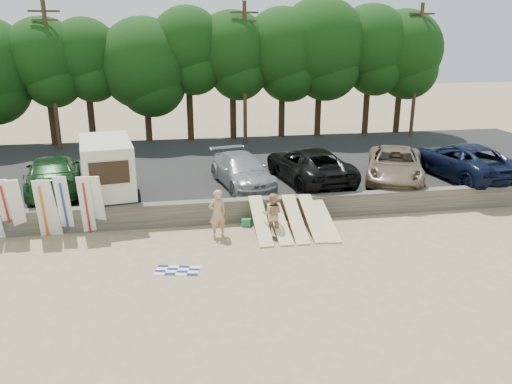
# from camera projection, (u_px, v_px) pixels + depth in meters

# --- Properties ---
(ground) EXTENTS (120.00, 120.00, 0.00)m
(ground) POSITION_uv_depth(u_px,v_px,m) (255.00, 249.00, 18.76)
(ground) COLOR tan
(ground) RESTS_ON ground
(seawall) EXTENTS (44.00, 0.50, 1.00)m
(seawall) POSITION_uv_depth(u_px,v_px,m) (244.00, 210.00, 21.42)
(seawall) COLOR #6B6356
(seawall) RESTS_ON ground
(parking_lot) EXTENTS (44.00, 14.50, 0.70)m
(parking_lot) POSITION_uv_depth(u_px,v_px,m) (225.00, 169.00, 28.51)
(parking_lot) COLOR #282828
(parking_lot) RESTS_ON ground
(treeline) EXTENTS (33.77, 6.73, 9.49)m
(treeline) POSITION_uv_depth(u_px,v_px,m) (215.00, 53.00, 33.29)
(treeline) COLOR #382616
(treeline) RESTS_ON parking_lot
(utility_poles) EXTENTS (25.80, 0.26, 9.00)m
(utility_poles) POSITION_uv_depth(u_px,v_px,m) (245.00, 71.00, 32.46)
(utility_poles) COLOR #473321
(utility_poles) RESTS_ON parking_lot
(box_trailer) EXTENTS (2.89, 4.42, 2.64)m
(box_trailer) POSITION_uv_depth(u_px,v_px,m) (107.00, 166.00, 21.90)
(box_trailer) COLOR beige
(box_trailer) RESTS_ON parking_lot
(car_1) EXTENTS (3.31, 6.12, 1.68)m
(car_1) POSITION_uv_depth(u_px,v_px,m) (54.00, 174.00, 23.01)
(car_1) COLOR #143818
(car_1) RESTS_ON parking_lot
(car_2) EXTENTS (3.03, 5.46, 1.50)m
(car_2) POSITION_uv_depth(u_px,v_px,m) (242.00, 171.00, 23.96)
(car_2) COLOR gray
(car_2) RESTS_ON parking_lot
(car_3) EXTENTS (3.68, 6.46, 1.70)m
(car_3) POSITION_uv_depth(u_px,v_px,m) (309.00, 164.00, 24.67)
(car_3) COLOR black
(car_3) RESTS_ON parking_lot
(car_4) EXTENTS (4.78, 6.34, 1.60)m
(car_4) POSITION_uv_depth(u_px,v_px,m) (395.00, 165.00, 24.81)
(car_4) COLOR #7E6650
(car_4) RESTS_ON parking_lot
(car_5) EXTENTS (3.53, 6.59, 1.76)m
(car_5) POSITION_uv_depth(u_px,v_px,m) (462.00, 160.00, 25.38)
(car_5) COLOR black
(car_5) RESTS_ON parking_lot
(surfboard_upright_2) EXTENTS (0.55, 0.80, 2.52)m
(surfboard_upright_2) POSITION_uv_depth(u_px,v_px,m) (6.00, 208.00, 19.36)
(surfboard_upright_2) COLOR white
(surfboard_upright_2) RESTS_ON ground
(surfboard_upright_3) EXTENTS (0.58, 0.84, 2.51)m
(surfboard_upright_3) POSITION_uv_depth(u_px,v_px,m) (17.00, 208.00, 19.36)
(surfboard_upright_3) COLOR white
(surfboard_upright_3) RESTS_ON ground
(surfboard_upright_4) EXTENTS (0.61, 0.89, 2.50)m
(surfboard_upright_4) POSITION_uv_depth(u_px,v_px,m) (43.00, 209.00, 19.36)
(surfboard_upright_4) COLOR white
(surfboard_upright_4) RESTS_ON ground
(surfboard_upright_5) EXTENTS (0.60, 0.84, 2.51)m
(surfboard_upright_5) POSITION_uv_depth(u_px,v_px,m) (50.00, 208.00, 19.38)
(surfboard_upright_5) COLOR white
(surfboard_upright_5) RESTS_ON ground
(surfboard_upright_6) EXTENTS (0.51, 0.66, 2.54)m
(surfboard_upright_6) POSITION_uv_depth(u_px,v_px,m) (64.00, 206.00, 19.62)
(surfboard_upright_6) COLOR white
(surfboard_upright_6) RESTS_ON ground
(surfboard_upright_7) EXTENTS (0.52, 0.72, 2.53)m
(surfboard_upright_7) POSITION_uv_depth(u_px,v_px,m) (87.00, 205.00, 19.68)
(surfboard_upright_7) COLOR white
(surfboard_upright_7) RESTS_ON ground
(surfboard_upright_8) EXTENTS (0.56, 0.83, 2.51)m
(surfboard_upright_8) POSITION_uv_depth(u_px,v_px,m) (97.00, 204.00, 19.84)
(surfboard_upright_8) COLOR white
(surfboard_upright_8) RESTS_ON ground
(surfboard_low_0) EXTENTS (0.56, 2.81, 1.19)m
(surfboard_low_0) POSITION_uv_depth(u_px,v_px,m) (260.00, 220.00, 19.98)
(surfboard_low_0) COLOR beige
(surfboard_low_0) RESTS_ON ground
(surfboard_low_1) EXTENTS (0.56, 2.90, 0.90)m
(surfboard_low_1) POSITION_uv_depth(u_px,v_px,m) (279.00, 222.00, 20.20)
(surfboard_low_1) COLOR beige
(surfboard_low_1) RESTS_ON ground
(surfboard_low_2) EXTENTS (0.56, 2.82, 1.16)m
(surfboard_low_2) POSITION_uv_depth(u_px,v_px,m) (295.00, 219.00, 20.21)
(surfboard_low_2) COLOR beige
(surfboard_low_2) RESTS_ON ground
(surfboard_low_3) EXTENTS (0.56, 2.84, 1.10)m
(surfboard_low_3) POSITION_uv_depth(u_px,v_px,m) (313.00, 218.00, 20.37)
(surfboard_low_3) COLOR beige
(surfboard_low_3) RESTS_ON ground
(surfboard_low_4) EXTENTS (0.56, 2.90, 0.91)m
(surfboard_low_4) POSITION_uv_depth(u_px,v_px,m) (325.00, 220.00, 20.44)
(surfboard_low_4) COLOR beige
(surfboard_low_4) RESTS_ON ground
(beachgoer_a) EXTENTS (0.82, 0.65, 1.96)m
(beachgoer_a) POSITION_uv_depth(u_px,v_px,m) (217.00, 213.00, 19.62)
(beachgoer_a) COLOR tan
(beachgoer_a) RESTS_ON ground
(beachgoer_b) EXTENTS (1.00, 0.88, 1.75)m
(beachgoer_b) POSITION_uv_depth(u_px,v_px,m) (272.00, 214.00, 19.84)
(beachgoer_b) COLOR tan
(beachgoer_b) RESTS_ON ground
(cooler) EXTENTS (0.46, 0.41, 0.32)m
(cooler) POSITION_uv_depth(u_px,v_px,m) (246.00, 222.00, 20.97)
(cooler) COLOR #23824B
(cooler) RESTS_ON ground
(gear_bag) EXTENTS (0.36, 0.32, 0.22)m
(gear_bag) POSITION_uv_depth(u_px,v_px,m) (285.00, 225.00, 20.85)
(gear_bag) COLOR orange
(gear_bag) RESTS_ON ground
(beach_towel) EXTENTS (1.80, 1.80, 0.00)m
(beach_towel) POSITION_uv_depth(u_px,v_px,m) (177.00, 270.00, 17.05)
(beach_towel) COLOR white
(beach_towel) RESTS_ON ground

